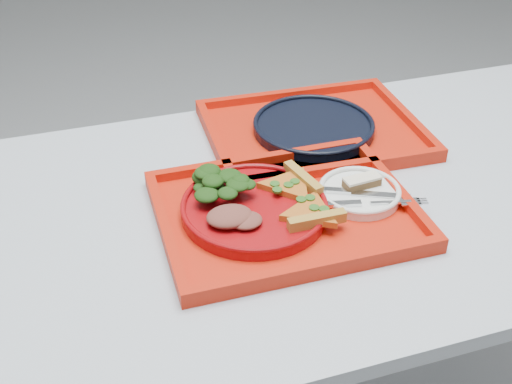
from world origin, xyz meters
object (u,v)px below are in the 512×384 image
(dessert_bar, at_px, (362,182))
(navy_plate, at_px, (314,127))
(dinner_plate, at_px, (254,210))
(tray_main, at_px, (285,214))
(tray_far, at_px, (313,133))

(dessert_bar, bearing_deg, navy_plate, 84.24)
(dinner_plate, xyz_separation_m, dessert_bar, (0.21, 0.00, 0.01))
(tray_main, height_order, navy_plate, navy_plate)
(dinner_plate, distance_m, navy_plate, 0.32)
(dessert_bar, bearing_deg, dinner_plate, 175.71)
(tray_far, height_order, dinner_plate, dinner_plate)
(tray_main, relative_size, dinner_plate, 1.73)
(tray_main, distance_m, dessert_bar, 0.16)
(navy_plate, height_order, dessert_bar, dessert_bar)
(navy_plate, relative_size, dessert_bar, 3.63)
(tray_far, bearing_deg, dinner_plate, -128.52)
(tray_far, relative_size, dessert_bar, 6.28)
(dinner_plate, relative_size, dessert_bar, 3.63)
(tray_main, bearing_deg, navy_plate, 59.18)
(tray_far, bearing_deg, tray_main, -119.29)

